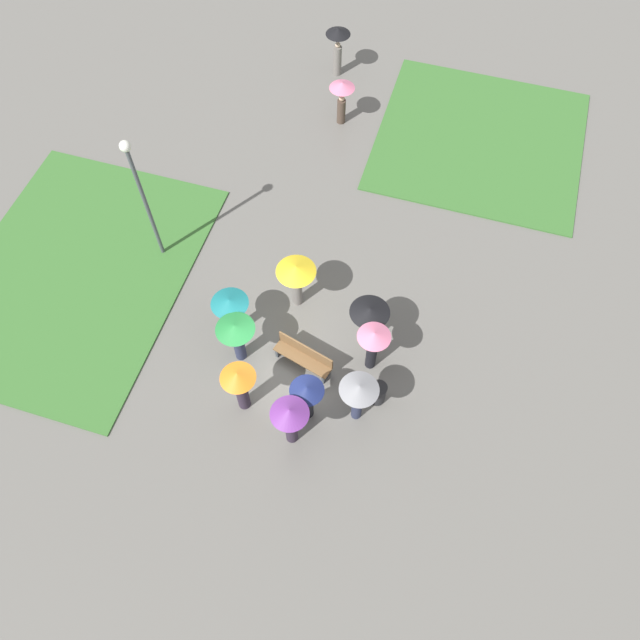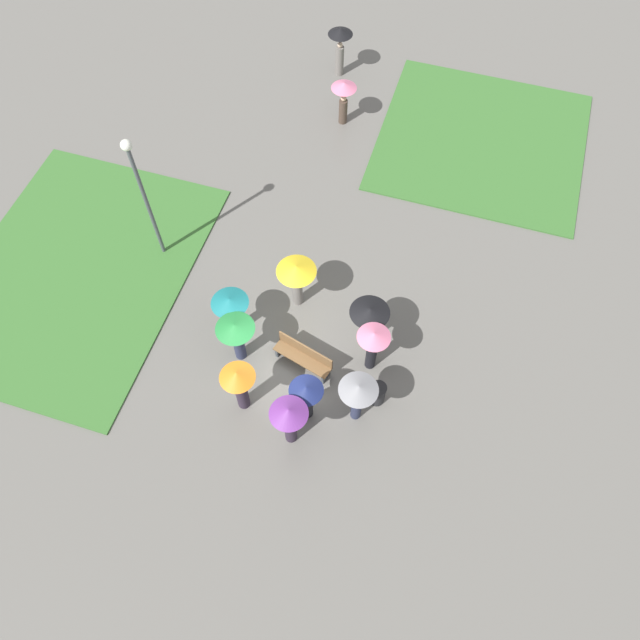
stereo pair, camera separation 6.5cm
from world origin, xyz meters
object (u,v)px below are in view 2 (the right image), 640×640
Objects in this scene: crowd_person_black at (369,317)px; lamp_post at (141,187)px; trash_bin at (377,394)px; lone_walker_far_path at (340,43)px; lone_walker_mid_plaza at (344,95)px; crowd_person_green at (236,333)px; crowd_person_yellow at (297,275)px; crowd_person_teal at (231,307)px; park_bench at (304,356)px; crowd_person_grey at (358,394)px; crowd_person_pink at (373,343)px; crowd_person_navy at (306,396)px; crowd_person_orange at (239,383)px; crowd_person_purple at (289,418)px.

lamp_post is at bearing -113.72° from crowd_person_black.
trash_bin is 0.41× the size of lone_walker_far_path.
crowd_person_black is at bearing 157.76° from lone_walker_mid_plaza.
crowd_person_green is 2.52m from crowd_person_yellow.
lamp_post reaches higher than crowd_person_yellow.
trash_bin is 4.17m from crowd_person_yellow.
crowd_person_teal is 0.92× the size of crowd_person_yellow.
lamp_post is (-5.65, 2.52, 2.60)m from park_bench.
crowd_person_grey reaches higher than crowd_person_pink.
crowd_person_teal is at bearing -47.60° from crowd_person_navy.
crowd_person_navy is 0.89× the size of lone_walker_far_path.
crowd_person_teal is at bearing -31.66° from lamp_post.
crowd_person_black is at bearing -123.03° from crowd_person_navy.
lone_walker_far_path is at bearing 107.59° from crowd_person_grey.
crowd_person_green is 0.90× the size of lone_walker_far_path.
lone_walker_mid_plaza is (0.11, 10.42, -0.07)m from crowd_person_green.
lamp_post is 2.74× the size of crowd_person_navy.
crowd_person_teal is (-4.67, 0.96, 0.92)m from trash_bin.
park_bench is at bearing -133.47° from crowd_person_orange.
trash_bin is 0.43× the size of crowd_person_pink.
crowd_person_black is at bearing -30.22° from crowd_person_purple.
crowd_person_orange is at bearing 109.15° from crowd_person_yellow.
crowd_person_pink is at bearing 31.56° from park_bench.
crowd_person_green is 3.78m from crowd_person_black.
crowd_person_grey is 0.96× the size of crowd_person_orange.
lone_walker_far_path is at bearing 73.66° from lamp_post.
crowd_person_purple is at bearing -120.41° from crowd_person_pink.
crowd_person_green reaches higher than crowd_person_navy.
lone_walker_mid_plaza is at bearing -2.50° from crowd_person_purple.
trash_bin is 0.42× the size of crowd_person_grey.
lamp_post is 2.50× the size of crowd_person_grey.
lone_walker_mid_plaza is at bearing 75.99° from lone_walker_far_path.
crowd_person_pink is (3.73, 0.83, 0.00)m from crowd_person_green.
park_bench is 2.29× the size of trash_bin.
crowd_person_orange is (1.11, -2.19, 0.08)m from crowd_person_teal.
crowd_person_grey reaches higher than trash_bin.
crowd_person_orange reaches higher than crowd_person_green.
park_bench is 2.12m from crowd_person_pink.
crowd_person_grey reaches higher than crowd_person_navy.
crowd_person_orange is 1.14× the size of lone_walker_mid_plaza.
crowd_person_orange is 1.02× the size of lone_walker_far_path.
crowd_person_teal is 12.25m from lone_walker_far_path.
lone_walker_mid_plaza is (-3.30, 8.79, -0.03)m from crowd_person_black.
lamp_post is 2.44× the size of lone_walker_far_path.
crowd_person_black is at bearing 77.11° from lone_walker_far_path.
crowd_person_grey is 11.81m from lone_walker_mid_plaza.
lamp_post is 8.52m from crowd_person_grey.
crowd_person_black is (0.97, 2.80, 0.06)m from crowd_person_navy.
crowd_person_teal is at bearing 168.42° from trash_bin.
crowd_person_purple is 1.15× the size of crowd_person_black.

